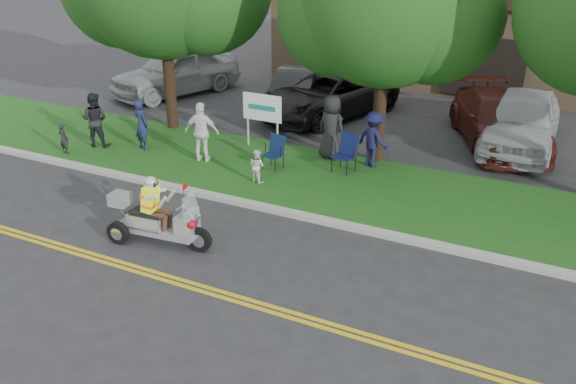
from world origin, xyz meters
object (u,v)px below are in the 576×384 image
at_px(parked_car_far_left, 176,71).
at_px(parked_car_right, 499,120).
at_px(parked_car_left, 296,90).
at_px(lawn_chair_b, 346,150).
at_px(spectator_adult_right, 202,132).
at_px(spectator_adult_left, 142,125).
at_px(trike_scooter, 156,220).
at_px(lawn_chair_a, 275,150).
at_px(parked_car_far_right, 522,120).
at_px(spectator_adult_mid, 95,120).
at_px(parked_car_mid, 328,95).

distance_m(parked_car_far_left, parked_car_right, 12.34).
bearing_deg(parked_car_right, parked_car_left, 150.30).
distance_m(lawn_chair_b, parked_car_left, 6.29).
distance_m(spectator_adult_right, parked_car_far_left, 7.72).
xyz_separation_m(spectator_adult_left, parked_car_right, (9.39, 5.40, -0.10)).
distance_m(spectator_adult_left, parked_car_right, 10.83).
distance_m(trike_scooter, lawn_chair_a, 4.77).
relative_size(trike_scooter, parked_car_far_right, 0.47).
bearing_deg(spectator_adult_left, spectator_adult_mid, 34.87).
relative_size(lawn_chair_a, spectator_adult_mid, 0.56).
distance_m(lawn_chair_b, parked_car_far_right, 5.85).
relative_size(lawn_chair_b, spectator_adult_left, 0.69).
bearing_deg(spectator_adult_right, lawn_chair_b, -176.87).
bearing_deg(spectator_adult_left, parked_car_far_right, -132.56).
bearing_deg(parked_car_far_right, parked_car_far_left, 177.38).
relative_size(lawn_chair_a, parked_car_mid, 0.17).
bearing_deg(lawn_chair_b, trike_scooter, -101.38).
xyz_separation_m(trike_scooter, spectator_adult_right, (-1.64, 4.30, 0.41)).
height_order(trike_scooter, lawn_chair_a, trike_scooter).
height_order(trike_scooter, parked_car_left, trike_scooter).
bearing_deg(spectator_adult_right, spectator_adult_left, -12.83).
distance_m(trike_scooter, parked_car_far_left, 12.15).
relative_size(lawn_chair_a, lawn_chair_b, 0.89).
height_order(trike_scooter, lawn_chair_b, trike_scooter).
bearing_deg(spectator_adult_right, parked_car_far_left, -61.37).
distance_m(spectator_adult_left, spectator_adult_mid, 1.48).
distance_m(trike_scooter, spectator_adult_right, 4.62).
distance_m(parked_car_far_left, parked_car_far_right, 13.01).
xyz_separation_m(trike_scooter, lawn_chair_b, (2.29, 5.41, 0.15)).
bearing_deg(parked_car_right, lawn_chair_b, -152.23).
bearing_deg(spectator_adult_right, parked_car_left, -103.02).
xyz_separation_m(parked_car_right, parked_car_far_right, (0.66, -0.01, 0.10)).
relative_size(trike_scooter, parked_car_left, 0.56).
height_order(trike_scooter, parked_car_far_left, parked_car_far_left).
xyz_separation_m(trike_scooter, parked_car_far_left, (-6.73, 10.11, 0.35)).
distance_m(spectator_adult_mid, parked_car_far_right, 12.85).
height_order(spectator_adult_left, spectator_adult_right, spectator_adult_right).
bearing_deg(parked_car_left, parked_car_mid, -22.60).
relative_size(spectator_adult_left, spectator_adult_mid, 0.92).
relative_size(lawn_chair_b, parked_car_far_right, 0.21).
height_order(spectator_adult_right, parked_car_mid, spectator_adult_right).
height_order(lawn_chair_b, parked_car_mid, parked_car_mid).
xyz_separation_m(lawn_chair_a, parked_car_far_right, (5.82, 4.95, 0.24)).
height_order(parked_car_left, parked_car_right, parked_car_right).
bearing_deg(spectator_adult_mid, spectator_adult_right, 168.20).
bearing_deg(parked_car_mid, parked_car_far_left, -159.33).
bearing_deg(parked_car_right, lawn_chair_a, -160.67).
height_order(spectator_adult_left, parked_car_left, spectator_adult_left).
xyz_separation_m(parked_car_left, parked_car_mid, (1.37, -0.30, 0.05)).
height_order(trike_scooter, parked_car_right, trike_scooter).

